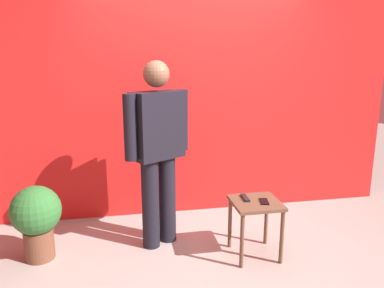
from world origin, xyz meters
TOP-DOWN VIEW (x-y plane):
  - ground_plane at (0.00, 0.00)m, footprint 12.00×12.00m
  - back_wall_red at (0.00, 1.37)m, footprint 4.66×0.12m
  - standing_person at (-0.50, 0.59)m, footprint 0.66×0.44m
  - side_table at (0.34, 0.20)m, footprint 0.42×0.42m
  - cell_phone at (0.40, 0.17)m, footprint 0.10×0.16m
  - tv_remote at (0.26, 0.27)m, footprint 0.05×0.17m
  - potted_plant at (-1.60, 0.50)m, footprint 0.44×0.44m

SIDE VIEW (x-z plane):
  - ground_plane at x=0.00m, z-range 0.00..0.00m
  - potted_plant at x=-1.60m, z-range 0.06..0.75m
  - side_table at x=0.34m, z-range 0.16..0.69m
  - cell_phone at x=0.40m, z-range 0.53..0.54m
  - tv_remote at x=0.26m, z-range 0.53..0.55m
  - standing_person at x=-0.50m, z-range 0.11..1.87m
  - back_wall_red at x=0.00m, z-range 0.00..3.10m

